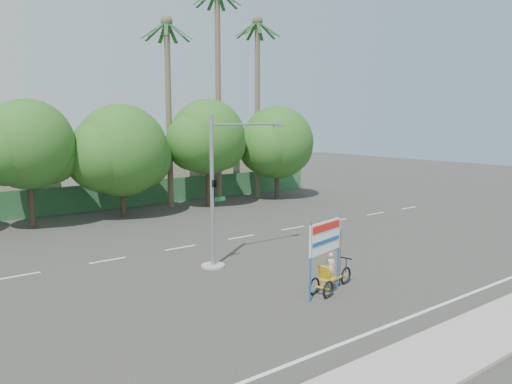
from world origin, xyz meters
TOP-DOWN VIEW (x-y plane):
  - ground at (0.00, 0.00)m, footprint 120.00×120.00m
  - sidewalk_near at (0.00, -7.50)m, footprint 50.00×2.40m
  - fence at (0.00, 21.50)m, footprint 38.00×0.08m
  - building_right at (8.00, 26.00)m, footprint 14.00×8.00m
  - tree_left at (-7.05, 18.00)m, footprint 6.66×5.60m
  - tree_center at (-1.05, 18.00)m, footprint 7.62×6.40m
  - tree_right at (5.95, 18.00)m, footprint 6.90×5.80m
  - tree_far_right at (12.95, 18.00)m, footprint 7.38×6.20m
  - palm_tall at (8.00, 19.50)m, footprint 3.73×3.79m
  - palm_mid at (12.00, 19.50)m, footprint 3.73×3.79m
  - palm_short at (3.50, 19.50)m, footprint 3.73×3.79m
  - traffic_signal at (-2.20, 3.98)m, footprint 4.72×1.10m
  - trike_billboard at (-0.74, -1.70)m, footprint 3.07×1.11m

SIDE VIEW (x-z plane):
  - ground at x=0.00m, z-range 0.00..0.00m
  - sidewalk_near at x=0.00m, z-range 0.00..0.12m
  - fence at x=0.00m, z-range 0.00..2.00m
  - trike_billboard at x=-0.74m, z-range -0.30..2.78m
  - building_right at x=8.00m, z-range 0.00..3.60m
  - traffic_signal at x=-2.20m, z-range -0.58..6.42m
  - tree_center at x=-1.05m, z-range 0.54..8.39m
  - tree_far_right at x=12.95m, z-range 0.68..8.61m
  - tree_left at x=-7.05m, z-range 1.02..9.09m
  - tree_right at x=5.95m, z-range 1.06..9.42m
  - palm_short at x=3.50m, z-range 1.64..16.09m
  - palm_mid at x=12.00m, z-range 1.67..17.12m
  - palm_tall at x=8.00m, z-range 1.74..19.19m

